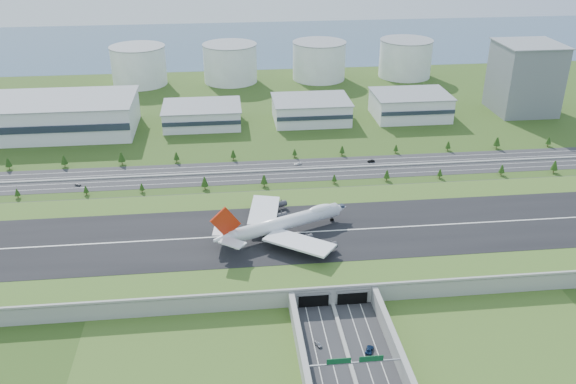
{
  "coord_description": "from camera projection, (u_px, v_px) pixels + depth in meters",
  "views": [
    {
      "loc": [
        -43.09,
        -263.37,
        160.54
      ],
      "look_at": [
        -10.25,
        35.0,
        13.98
      ],
      "focal_mm": 38.0,
      "sensor_mm": 36.0,
      "label": 1
    }
  ],
  "objects": [
    {
      "name": "car_0",
      "position": [
        318.0,
        344.0,
        240.76
      ],
      "size": [
        3.27,
        4.58,
        1.45
      ],
      "primitive_type": "imported",
      "rotation": [
        0.0,
        0.0,
        0.41
      ],
      "color": "#A7A7AB",
      "rests_on": "ground"
    },
    {
      "name": "boeing_747",
      "position": [
        284.0,
        223.0,
        301.12
      ],
      "size": [
        71.64,
        66.32,
        23.5
      ],
      "rotation": [
        0.0,
        0.0,
        0.39
      ],
      "color": "white",
      "rests_on": "airfield_deck"
    },
    {
      "name": "north_expressway",
      "position": [
        294.0,
        170.0,
        394.75
      ],
      "size": [
        560.0,
        36.0,
        0.12
      ],
      "primitive_type": "cube",
      "color": "#28282B",
      "rests_on": "ground"
    },
    {
      "name": "fuel_tank_c",
      "position": [
        319.0,
        61.0,
        584.06
      ],
      "size": [
        50.0,
        50.0,
        35.0
      ],
      "primitive_type": "cylinder",
      "color": "silver",
      "rests_on": "ground"
    },
    {
      "name": "bay_water",
      "position": [
        256.0,
        42.0,
        738.66
      ],
      "size": [
        1200.0,
        260.0,
        0.06
      ],
      "primitive_type": "cube",
      "color": "#39546E",
      "rests_on": "ground"
    },
    {
      "name": "fuel_tank_a",
      "position": [
        139.0,
        66.0,
        567.35
      ],
      "size": [
        50.0,
        50.0,
        35.0
      ],
      "primitive_type": "cylinder",
      "color": "silver",
      "rests_on": "ground"
    },
    {
      "name": "office_tower",
      "position": [
        525.0,
        78.0,
        491.7
      ],
      "size": [
        46.0,
        46.0,
        55.0
      ],
      "primitive_type": "cube",
      "color": "slate",
      "rests_on": "ground"
    },
    {
      "name": "car_7",
      "position": [
        298.0,
        164.0,
        402.57
      ],
      "size": [
        5.28,
        3.78,
        1.42
      ],
      "primitive_type": "imported",
      "rotation": [
        0.0,
        0.0,
        -1.16
      ],
      "color": "white",
      "rests_on": "ground"
    },
    {
      "name": "fuel_tank_d",
      "position": [
        405.0,
        59.0,
        592.41
      ],
      "size": [
        50.0,
        50.0,
        35.0
      ],
      "primitive_type": "cylinder",
      "color": "silver",
      "rests_on": "ground"
    },
    {
      "name": "airfield_deck",
      "position": [
        316.0,
        239.0,
        308.04
      ],
      "size": [
        520.0,
        100.0,
        9.2
      ],
      "color": "gray",
      "rests_on": "ground"
    },
    {
      "name": "tree_row",
      "position": [
        316.0,
        162.0,
        394.95
      ],
      "size": [
        503.46,
        48.66,
        8.48
      ],
      "color": "#3D2819",
      "rests_on": "ground"
    },
    {
      "name": "ground",
      "position": [
        315.0,
        246.0,
        309.92
      ],
      "size": [
        1200.0,
        1200.0,
        0.0
      ],
      "primitive_type": "plane",
      "color": "#304716",
      "rests_on": "ground"
    },
    {
      "name": "hangar_mid_c",
      "position": [
        410.0,
        106.0,
        485.79
      ],
      "size": [
        58.0,
        42.0,
        19.0
      ],
      "primitive_type": "cube",
      "color": "silver",
      "rests_on": "ground"
    },
    {
      "name": "car_4",
      "position": [
        78.0,
        185.0,
        373.14
      ],
      "size": [
        4.23,
        2.76,
        1.34
      ],
      "primitive_type": "imported",
      "rotation": [
        0.0,
        0.0,
        1.24
      ],
      "color": "#4D4E52",
      "rests_on": "ground"
    },
    {
      "name": "sign_gantry_near",
      "position": [
        355.0,
        363.0,
        221.98
      ],
      "size": [
        38.7,
        0.7,
        9.8
      ],
      "color": "gray",
      "rests_on": "ground"
    },
    {
      "name": "car_2",
      "position": [
        369.0,
        350.0,
        237.7
      ],
      "size": [
        4.79,
        6.28,
        1.59
      ],
      "primitive_type": "imported",
      "rotation": [
        0.0,
        0.0,
        2.71
      ],
      "color": "#0D2041",
      "rests_on": "ground"
    },
    {
      "name": "hangar_mid_b",
      "position": [
        311.0,
        110.0,
        478.36
      ],
      "size": [
        58.0,
        42.0,
        17.0
      ],
      "primitive_type": "cube",
      "color": "silver",
      "rests_on": "ground"
    },
    {
      "name": "hangar_mid_a",
      "position": [
        202.0,
        115.0,
        470.45
      ],
      "size": [
        58.0,
        42.0,
        15.0
      ],
      "primitive_type": "cube",
      "color": "silver",
      "rests_on": "ground"
    },
    {
      "name": "underpass_road",
      "position": [
        357.0,
        379.0,
        219.61
      ],
      "size": [
        38.8,
        120.4,
        8.0
      ],
      "color": "#28282B",
      "rests_on": "ground"
    },
    {
      "name": "hangar_west",
      "position": [
        53.0,
        116.0,
        452.97
      ],
      "size": [
        120.0,
        60.0,
        25.0
      ],
      "primitive_type": "cube",
      "color": "silver",
      "rests_on": "ground"
    },
    {
      "name": "fuel_tank_b",
      "position": [
        230.0,
        63.0,
        575.7
      ],
      "size": [
        50.0,
        50.0,
        35.0
      ],
      "primitive_type": "cylinder",
      "color": "silver",
      "rests_on": "ground"
    },
    {
      "name": "car_5",
      "position": [
        371.0,
        161.0,
        406.32
      ],
      "size": [
        5.05,
        2.46,
        1.59
      ],
      "primitive_type": "imported",
      "rotation": [
        0.0,
        0.0,
        -1.4
      ],
      "color": "black",
      "rests_on": "ground"
    }
  ]
}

